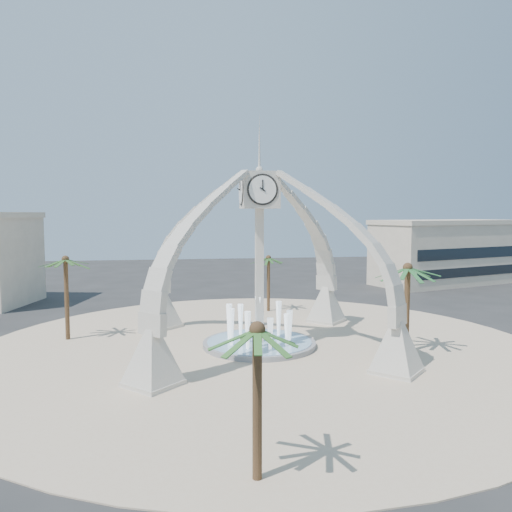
{
  "coord_description": "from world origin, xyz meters",
  "views": [
    {
      "loc": [
        -5.63,
        -34.27,
        9.45
      ],
      "look_at": [
        0.08,
        2.0,
        6.32
      ],
      "focal_mm": 35.0,
      "sensor_mm": 36.0,
      "label": 1
    }
  ],
  "objects": [
    {
      "name": "palm_north",
      "position": [
        2.96,
        12.62,
        5.13
      ],
      "size": [
        3.27,
        3.27,
        5.82
      ],
      "rotation": [
        0.0,
        0.0,
        0.0
      ],
      "color": "brown",
      "rests_on": "ground"
    },
    {
      "name": "fountain",
      "position": [
        0.0,
        0.0,
        0.29
      ],
      "size": [
        8.0,
        8.0,
        3.62
      ],
      "color": "gray",
      "rests_on": "ground"
    },
    {
      "name": "ground",
      "position": [
        0.0,
        0.0,
        0.0
      ],
      "size": [
        140.0,
        140.0,
        0.0
      ],
      "primitive_type": "plane",
      "color": "#282828",
      "rests_on": "ground"
    },
    {
      "name": "palm_west",
      "position": [
        -13.86,
        4.16,
        5.96
      ],
      "size": [
        4.51,
        4.51,
        6.73
      ],
      "rotation": [
        0.0,
        0.0,
        0.39
      ],
      "color": "brown",
      "rests_on": "ground"
    },
    {
      "name": "clock_tower",
      "position": [
        -0.0,
        -0.0,
        6.49
      ],
      "size": [
        17.94,
        17.94,
        16.3
      ],
      "color": "beige",
      "rests_on": "ground"
    },
    {
      "name": "plaza",
      "position": [
        0.0,
        0.0,
        0.03
      ],
      "size": [
        40.0,
        40.0,
        0.06
      ],
      "primitive_type": "cylinder",
      "color": "#CAB396",
      "rests_on": "ground"
    },
    {
      "name": "building_ne",
      "position": [
        30.0,
        28.0,
        4.31
      ],
      "size": [
        21.87,
        14.17,
        8.6
      ],
      "rotation": [
        0.0,
        0.0,
        0.31
      ],
      "color": "beige",
      "rests_on": "ground"
    },
    {
      "name": "palm_south",
      "position": [
        -2.95,
        -17.51,
        5.36
      ],
      "size": [
        4.75,
        4.75,
        6.12
      ],
      "rotation": [
        0.0,
        0.0,
        0.39
      ],
      "color": "brown",
      "rests_on": "ground"
    },
    {
      "name": "palm_east",
      "position": [
        9.63,
        -2.97,
        5.75
      ],
      "size": [
        5.08,
        5.08,
        6.6
      ],
      "rotation": [
        0.0,
        0.0,
        -0.28
      ],
      "color": "brown",
      "rests_on": "ground"
    }
  ]
}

